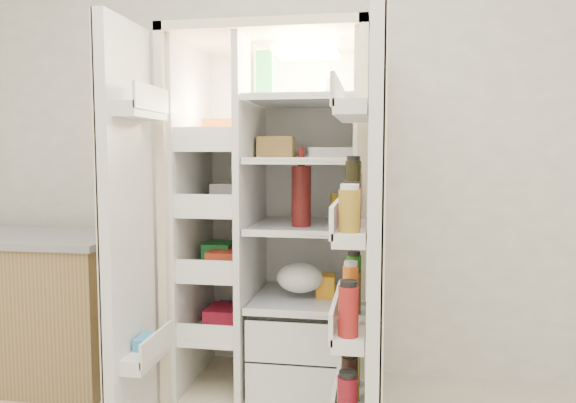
# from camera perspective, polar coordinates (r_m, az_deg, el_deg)

# --- Properties ---
(wall_back) EXTENTS (4.00, 0.02, 2.70)m
(wall_back) POSITION_cam_1_polar(r_m,az_deg,el_deg) (3.04, 3.06, 7.25)
(wall_back) COLOR white
(wall_back) RESTS_ON floor
(refrigerator) EXTENTS (0.92, 0.70, 1.80)m
(refrigerator) POSITION_cam_1_polar(r_m,az_deg,el_deg) (2.76, -0.97, -5.14)
(refrigerator) COLOR beige
(refrigerator) RESTS_ON floor
(freezer_door) EXTENTS (0.15, 0.40, 1.72)m
(freezer_door) POSITION_cam_1_polar(r_m,az_deg,el_deg) (2.32, -16.34, -3.59)
(freezer_door) COLOR silver
(freezer_door) RESTS_ON floor
(fridge_door) EXTENTS (0.17, 0.58, 1.72)m
(fridge_door) POSITION_cam_1_polar(r_m,az_deg,el_deg) (2.01, 8.62, -5.51)
(fridge_door) COLOR silver
(fridge_door) RESTS_ON floor
(kitchen_counter) EXTENTS (1.10, 0.59, 0.80)m
(kitchen_counter) POSITION_cam_1_polar(r_m,az_deg,el_deg) (3.34, -25.71, -9.88)
(kitchen_counter) COLOR #9E7C4F
(kitchen_counter) RESTS_ON floor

